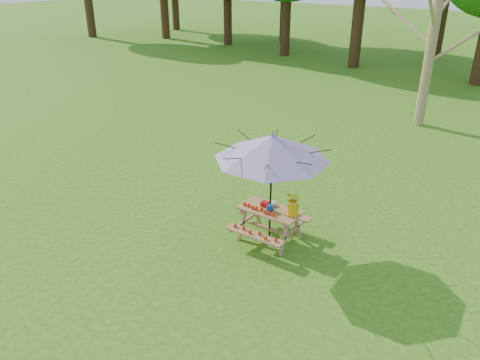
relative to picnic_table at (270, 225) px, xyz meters
The scene contains 5 objects.
picnic_table is the anchor object (origin of this frame).
patio_umbrella 1.62m from the picnic_table, 84.81° to the left, with size 2.77×2.77×2.25m.
produce_bins 0.40m from the picnic_table, 155.61° to the left, with size 0.32×0.36×0.13m.
tomatoes_row 0.44m from the picnic_table, 130.28° to the right, with size 0.77×0.13×0.07m, color red, non-canonical shape.
flower_bucket 0.76m from the picnic_table, ahead, with size 0.36×0.34×0.48m.
Camera 1 is at (6.82, -2.52, 4.97)m, focal length 35.00 mm.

